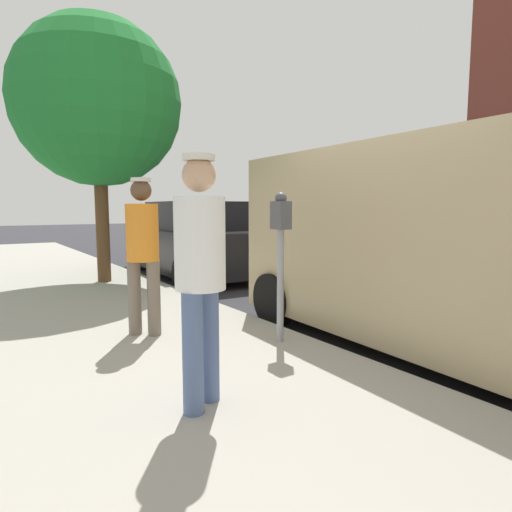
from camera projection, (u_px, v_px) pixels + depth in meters
ground_plane at (420, 349)px, 4.62m from camera, size 80.00×80.00×0.00m
sidewalk_slab at (73, 441)px, 2.66m from camera, size 5.00×32.00×0.15m
parking_meter_near at (281, 241)px, 4.32m from camera, size 0.14×0.18×1.52m
pedestrian_in_white at (200, 266)px, 2.87m from camera, size 0.34×0.34×1.71m
pedestrian_in_orange at (143, 246)px, 4.56m from camera, size 0.34×0.34×1.68m
parked_van at (470, 244)px, 4.24m from camera, size 2.31×5.27×2.15m
parked_sedan_behind at (192, 242)px, 9.65m from camera, size 2.15×4.49×1.65m
street_tree at (98, 103)px, 7.69m from camera, size 2.97×2.97×4.72m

